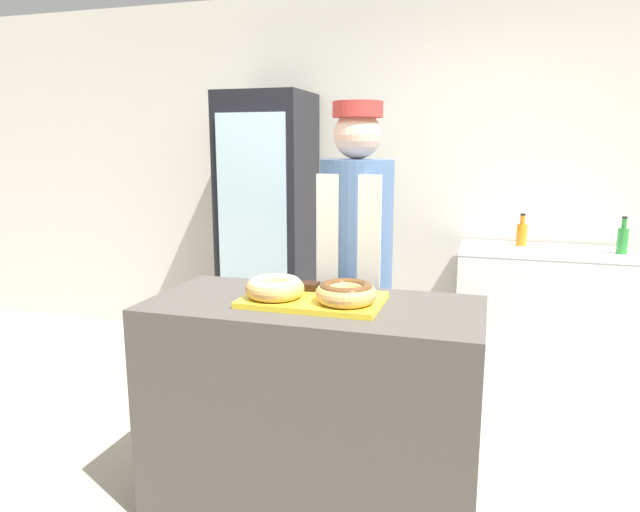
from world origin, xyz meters
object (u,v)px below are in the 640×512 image
beverage_fridge (268,227)px  baker_person (355,271)px  brownie_back_right (332,288)px  bottle_green (623,239)px  donut_light_glaze (275,287)px  bottle_orange (522,233)px  brownie_back_left (310,286)px  donut_chocolate_glaze (346,292)px  chest_freezer (541,316)px  serving_tray (313,300)px

beverage_fridge → baker_person: bearing=-51.2°
brownie_back_right → bottle_green: 2.20m
donut_light_glaze → bottle_orange: 2.21m
donut_light_glaze → brownie_back_left: donut_light_glaze is taller
beverage_fridge → brownie_back_left: bearing=-62.7°
donut_chocolate_glaze → bottle_orange: bearing=68.8°
bottle_orange → bottle_green: bearing=-12.6°
donut_chocolate_glaze → beverage_fridge: bearing=120.2°
brownie_back_left → chest_freezer: size_ratio=0.07×
brownie_back_right → chest_freezer: (1.01, 1.66, -0.52)m
brownie_back_right → bottle_orange: bottle_orange is taller
bottle_green → donut_chocolate_glaze: bearing=-126.8°
donut_light_glaze → baker_person: 0.66m
donut_light_glaze → brownie_back_right: (0.20, 0.16, -0.03)m
donut_chocolate_glaze → brownie_back_right: donut_chocolate_glaze is taller
baker_person → bottle_green: baker_person is taller
donut_light_glaze → brownie_back_left: size_ratio=3.19×
bottle_orange → baker_person: bearing=-123.2°
bottle_green → bottle_orange: size_ratio=1.08×
serving_tray → brownie_back_left: size_ratio=7.44×
serving_tray → donut_chocolate_glaze: size_ratio=2.34×
donut_light_glaze → brownie_back_left: (0.10, 0.16, -0.03)m
bottle_green → serving_tray: bearing=-130.5°
donut_light_glaze → bottle_green: size_ratio=1.04×
beverage_fridge → bottle_green: (2.41, -0.00, 0.02)m
beverage_fridge → bottle_orange: 1.81m
brownie_back_left → donut_chocolate_glaze: bearing=-38.0°
serving_tray → bottle_orange: 2.10m
serving_tray → donut_light_glaze: donut_light_glaze is taller
baker_person → chest_freezer: 1.64m
donut_chocolate_glaze → brownie_back_left: (-0.20, 0.16, -0.03)m
brownie_back_left → brownie_back_right: same height
donut_light_glaze → chest_freezer: size_ratio=0.23×
donut_light_glaze → beverage_fridge: size_ratio=0.13×
baker_person → brownie_back_right: bearing=-89.3°
donut_light_glaze → bottle_green: bottle_green is taller
brownie_back_right → chest_freezer: 2.01m
baker_person → bottle_green: 1.88m
donut_chocolate_glaze → brownie_back_right: size_ratio=3.19×
brownie_back_left → chest_freezer: (1.11, 1.66, -0.52)m
serving_tray → donut_chocolate_glaze: (0.15, -0.05, 0.06)m
brownie_back_left → chest_freezer: bearing=56.2°
donut_light_glaze → brownie_back_left: bearing=57.7°
donut_light_glaze → bottle_green: (1.66, 1.81, -0.01)m
donut_light_glaze → bottle_orange: size_ratio=1.12×
chest_freezer → bottle_green: (0.45, -0.01, 0.54)m
baker_person → beverage_fridge: bearing=128.8°
bottle_orange → beverage_fridge: bearing=-175.8°
serving_tray → beverage_fridge: (-0.90, 1.76, 0.03)m
beverage_fridge → chest_freezer: 2.03m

